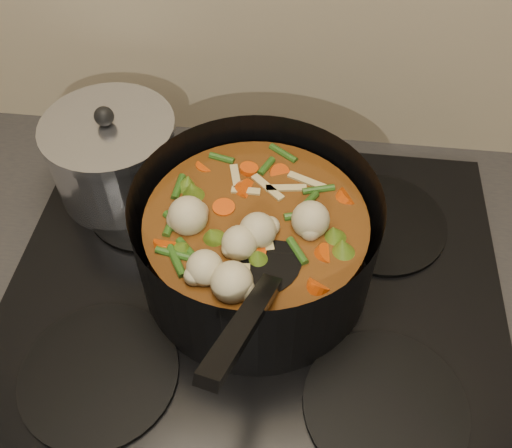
# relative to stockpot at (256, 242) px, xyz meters

# --- Properties ---
(counter) EXTENTS (2.64, 0.64, 0.91)m
(counter) POSITION_rel_stockpot_xyz_m (0.00, -0.03, -0.54)
(counter) COLOR brown
(counter) RESTS_ON ground
(stovetop) EXTENTS (0.62, 0.54, 0.03)m
(stovetop) POSITION_rel_stockpot_xyz_m (0.00, -0.03, -0.08)
(stovetop) COLOR black
(stovetop) RESTS_ON counter
(stockpot) EXTENTS (0.37, 0.44, 0.21)m
(stockpot) POSITION_rel_stockpot_xyz_m (0.00, 0.00, 0.00)
(stockpot) COLOR black
(stockpot) RESTS_ON stovetop
(saucepan) EXTENTS (0.18, 0.18, 0.15)m
(saucepan) POSITION_rel_stockpot_xyz_m (-0.21, 0.13, -0.01)
(saucepan) COLOR silver
(saucepan) RESTS_ON stovetop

